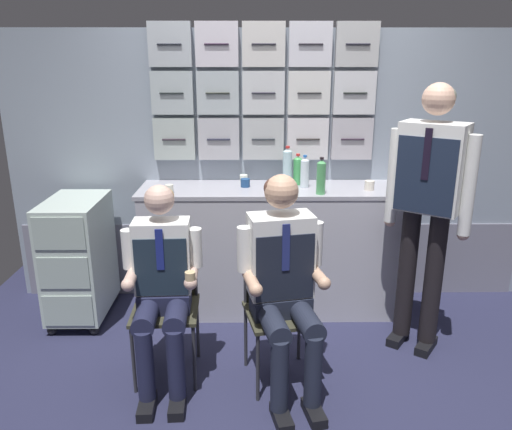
% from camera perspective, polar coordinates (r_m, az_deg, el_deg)
% --- Properties ---
extents(ground, '(4.80, 4.80, 0.04)m').
position_cam_1_polar(ground, '(3.24, 2.62, -19.63)').
color(ground, '#242540').
extents(galley_bulkhead, '(4.20, 0.14, 2.19)m').
position_cam_1_polar(galley_bulkhead, '(4.04, 1.69, 5.83)').
color(galley_bulkhead, '#8C99A9').
rests_on(galley_bulkhead, ground).
extents(galley_counter, '(2.02, 0.53, 1.00)m').
position_cam_1_polar(galley_counter, '(3.95, 1.91, -3.91)').
color(galley_counter, '#AEADB9').
rests_on(galley_counter, ground).
extents(service_trolley, '(0.40, 0.65, 0.94)m').
position_cam_1_polar(service_trolley, '(4.03, -19.50, -4.44)').
color(service_trolley, black).
rests_on(service_trolley, ground).
extents(folding_chair_left, '(0.42, 0.42, 0.86)m').
position_cam_1_polar(folding_chair_left, '(3.24, -10.14, -8.48)').
color(folding_chair_left, '#2D2D33').
rests_on(folding_chair_left, ground).
extents(crew_member_left, '(0.48, 0.59, 1.24)m').
position_cam_1_polar(crew_member_left, '(3.03, -10.63, -7.34)').
color(crew_member_left, black).
rests_on(crew_member_left, ground).
extents(folding_chair_right, '(0.47, 0.47, 0.86)m').
position_cam_1_polar(folding_chair_right, '(3.14, 2.35, -9.02)').
color(folding_chair_right, '#2D2D33').
rests_on(folding_chair_right, ground).
extents(crew_member_right, '(0.53, 0.68, 1.31)m').
position_cam_1_polar(crew_member_right, '(2.92, 3.18, -6.91)').
color(crew_member_right, black).
rests_on(crew_member_right, ground).
extents(crew_member_standing, '(0.47, 0.42, 1.79)m').
position_cam_1_polar(crew_member_standing, '(3.42, 18.99, 2.24)').
color(crew_member_standing, black).
rests_on(crew_member_standing, ground).
extents(water_bottle_clear, '(0.07, 0.07, 0.27)m').
position_cam_1_polar(water_bottle_clear, '(3.62, 7.40, 4.33)').
color(water_bottle_clear, '#4DA15C').
rests_on(water_bottle_clear, galley_counter).
extents(water_bottle_blue_cap, '(0.07, 0.07, 0.31)m').
position_cam_1_polar(water_bottle_blue_cap, '(3.84, 3.58, 5.47)').
color(water_bottle_blue_cap, silver).
rests_on(water_bottle_blue_cap, galley_counter).
extents(water_bottle_short, '(0.06, 0.06, 0.25)m').
position_cam_1_polar(water_bottle_short, '(3.80, 5.55, 4.86)').
color(water_bottle_short, silver).
rests_on(water_bottle_short, galley_counter).
extents(water_bottle_tall, '(0.07, 0.07, 0.24)m').
position_cam_1_polar(water_bottle_tall, '(3.88, 4.75, 5.10)').
color(water_bottle_tall, '#46A558').
rests_on(water_bottle_tall, galley_counter).
extents(coffee_cup_white, '(0.07, 0.07, 0.06)m').
position_cam_1_polar(coffee_cup_white, '(3.81, -1.23, 3.71)').
color(coffee_cup_white, navy).
rests_on(coffee_cup_white, galley_counter).
extents(coffee_cup_spare, '(0.06, 0.06, 0.06)m').
position_cam_1_polar(coffee_cup_spare, '(3.96, -1.41, 4.19)').
color(coffee_cup_spare, white).
rests_on(coffee_cup_spare, galley_counter).
extents(paper_cup_tan, '(0.06, 0.06, 0.06)m').
position_cam_1_polar(paper_cup_tan, '(3.68, -9.82, 2.96)').
color(paper_cup_tan, silver).
rests_on(paper_cup_tan, galley_counter).
extents(paper_cup_blue, '(0.07, 0.07, 0.07)m').
position_cam_1_polar(paper_cup_blue, '(3.81, 12.76, 3.34)').
color(paper_cup_blue, silver).
rests_on(paper_cup_blue, galley_counter).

